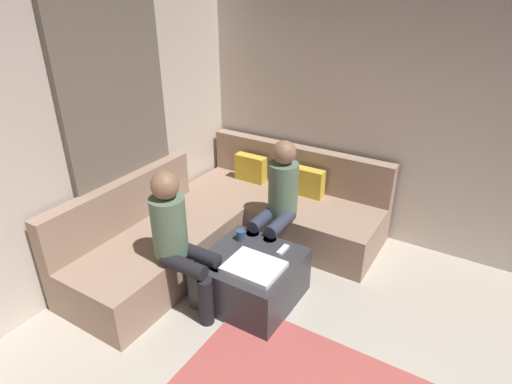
{
  "coord_description": "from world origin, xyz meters",
  "views": [
    {
      "loc": [
        0.07,
        -1.15,
        2.5
      ],
      "look_at": [
        -1.63,
        1.63,
        0.85
      ],
      "focal_mm": 29.95,
      "sensor_mm": 36.0,
      "label": 1
    }
  ],
  "objects_px": {
    "person_on_couch_side": "(179,237)",
    "ottoman": "(251,278)",
    "person_on_couch_back": "(278,199)",
    "game_remote": "(283,250)",
    "coffee_mug": "(241,235)",
    "sectional_couch": "(231,222)"
  },
  "relations": [
    {
      "from": "game_remote",
      "to": "person_on_couch_side",
      "type": "relative_size",
      "value": 0.12
    },
    {
      "from": "person_on_couch_back",
      "to": "coffee_mug",
      "type": "bearing_deg",
      "value": 74.61
    },
    {
      "from": "person_on_couch_back",
      "to": "ottoman",
      "type": "bearing_deg",
      "value": 98.83
    },
    {
      "from": "game_remote",
      "to": "person_on_couch_back",
      "type": "bearing_deg",
      "value": 124.34
    },
    {
      "from": "ottoman",
      "to": "person_on_couch_back",
      "type": "distance_m",
      "value": 0.78
    },
    {
      "from": "coffee_mug",
      "to": "ottoman",
      "type": "bearing_deg",
      "value": -39.29
    },
    {
      "from": "person_on_couch_side",
      "to": "ottoman",
      "type": "bearing_deg",
      "value": 127.42
    },
    {
      "from": "sectional_couch",
      "to": "person_on_couch_back",
      "type": "xyz_separation_m",
      "value": [
        0.5,
        0.06,
        0.38
      ]
    },
    {
      "from": "person_on_couch_back",
      "to": "game_remote",
      "type": "bearing_deg",
      "value": 124.34
    },
    {
      "from": "sectional_couch",
      "to": "coffee_mug",
      "type": "height_order",
      "value": "sectional_couch"
    },
    {
      "from": "sectional_couch",
      "to": "person_on_couch_back",
      "type": "bearing_deg",
      "value": 6.24
    },
    {
      "from": "coffee_mug",
      "to": "person_on_couch_side",
      "type": "relative_size",
      "value": 0.08
    },
    {
      "from": "ottoman",
      "to": "person_on_couch_side",
      "type": "bearing_deg",
      "value": -142.58
    },
    {
      "from": "ottoman",
      "to": "sectional_couch",
      "type": "bearing_deg",
      "value": 136.47
    },
    {
      "from": "coffee_mug",
      "to": "sectional_couch",
      "type": "bearing_deg",
      "value": 134.26
    },
    {
      "from": "coffee_mug",
      "to": "game_remote",
      "type": "xyz_separation_m",
      "value": [
        0.4,
        0.04,
        -0.04
      ]
    },
    {
      "from": "sectional_couch",
      "to": "coffee_mug",
      "type": "distance_m",
      "value": 0.58
    },
    {
      "from": "ottoman",
      "to": "coffee_mug",
      "type": "height_order",
      "value": "coffee_mug"
    },
    {
      "from": "coffee_mug",
      "to": "person_on_couch_side",
      "type": "distance_m",
      "value": 0.61
    },
    {
      "from": "person_on_couch_back",
      "to": "person_on_couch_side",
      "type": "bearing_deg",
      "value": 69.9
    },
    {
      "from": "sectional_couch",
      "to": "person_on_couch_side",
      "type": "height_order",
      "value": "person_on_couch_side"
    },
    {
      "from": "game_remote",
      "to": "person_on_couch_side",
      "type": "xyz_separation_m",
      "value": [
        -0.63,
        -0.57,
        0.23
      ]
    }
  ]
}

